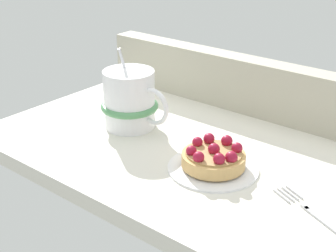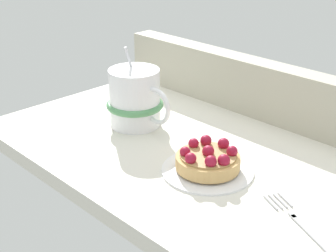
# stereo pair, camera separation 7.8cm
# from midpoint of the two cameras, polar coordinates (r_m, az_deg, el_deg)

# --- Properties ---
(ground_plane) EXTENTS (0.69, 0.42, 0.03)m
(ground_plane) POSITION_cam_midpoint_polar(r_m,az_deg,el_deg) (0.80, 5.98, -3.54)
(ground_plane) COLOR silver
(window_rail_back) EXTENTS (0.68, 0.05, 0.10)m
(window_rail_back) POSITION_cam_midpoint_polar(r_m,az_deg,el_deg) (0.91, 13.81, 4.08)
(window_rail_back) COLOR #B2AD99
(window_rail_back) RESTS_ON ground_plane
(dessert_plate) EXTENTS (0.14, 0.14, 0.01)m
(dessert_plate) POSITION_cam_midpoint_polar(r_m,az_deg,el_deg) (0.73, 7.79, -5.19)
(dessert_plate) COLOR white
(dessert_plate) RESTS_ON ground_plane
(raspberry_tart) EXTENTS (0.10, 0.10, 0.04)m
(raspberry_tart) POSITION_cam_midpoint_polar(r_m,az_deg,el_deg) (0.72, 7.89, -3.98)
(raspberry_tart) COLOR tan
(raspberry_tart) RESTS_ON dessert_plate
(coffee_mug) EXTENTS (0.14, 0.10, 0.14)m
(coffee_mug) POSITION_cam_midpoint_polar(r_m,az_deg,el_deg) (0.85, -1.26, 3.18)
(coffee_mug) COLOR white
(coffee_mug) RESTS_ON ground_plane
(dessert_fork) EXTENTS (0.17, 0.09, 0.01)m
(dessert_fork) POSITION_cam_midpoint_polar(r_m,az_deg,el_deg) (0.63, 19.80, -11.66)
(dessert_fork) COLOR #B7B7BC
(dessert_fork) RESTS_ON ground_plane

